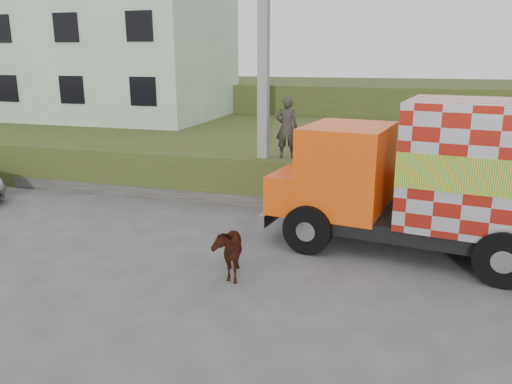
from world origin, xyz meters
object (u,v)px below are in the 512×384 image
(utility_pole, at_px, (263,72))
(cow, at_px, (227,249))
(cargo_truck, at_px, (467,180))
(pedestrian, at_px, (287,127))

(utility_pole, height_order, cow, utility_pole)
(utility_pole, distance_m, cargo_truck, 6.64)
(utility_pole, bearing_deg, pedestrian, 16.32)
(utility_pole, relative_size, cargo_truck, 0.95)
(utility_pole, height_order, cargo_truck, utility_pole)
(cow, relative_size, pedestrian, 0.74)
(cow, xyz_separation_m, pedestrian, (-0.06, 5.53, 1.85))
(cargo_truck, bearing_deg, cow, -144.43)
(utility_pole, xyz_separation_m, pedestrian, (0.68, 0.20, -1.65))
(cargo_truck, distance_m, cow, 5.56)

